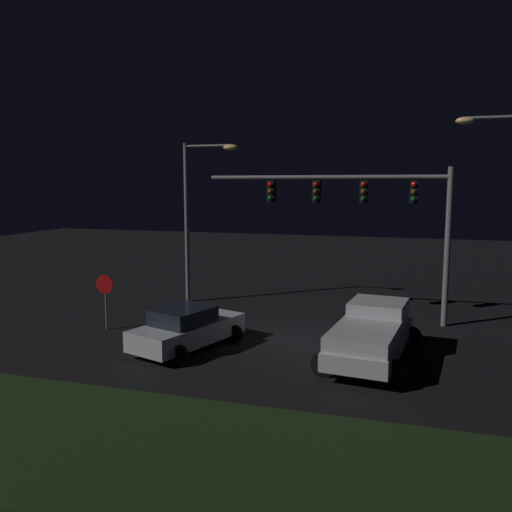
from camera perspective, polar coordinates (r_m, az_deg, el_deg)
The scene contains 7 objects.
ground_plane at distance 20.44m, azimuth 3.52°, elevation -8.76°, with size 80.00×80.00×0.00m, color black.
grass_median at distance 12.21m, azimuth -7.32°, elevation -20.51°, with size 25.75×5.49×0.10m, color black.
pickup_truck at distance 18.06m, azimuth 12.43°, elevation -7.88°, with size 3.28×5.59×1.80m.
car_sedan at distance 19.06m, azimuth -7.45°, elevation -7.74°, with size 3.32×4.74×1.51m.
traffic_signal_gantry at distance 22.66m, azimuth 11.61°, elevation 5.63°, with size 10.32×0.56×6.50m.
street_lamp_left at distance 25.77m, azimuth -6.36°, elevation 5.77°, with size 2.75×0.44×7.75m.
stop_sign at distance 21.97m, azimuth -15.98°, elevation -3.69°, with size 0.76×0.08×2.23m.
Camera 1 is at (4.48, -19.08, 5.83)m, focal length 37.05 mm.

